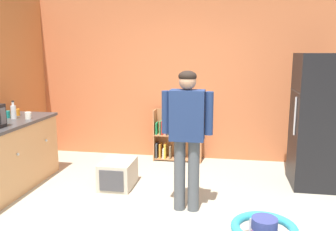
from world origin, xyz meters
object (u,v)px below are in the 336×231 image
at_px(refrigerator, 321,121).
at_px(pet_carrier, 118,174).
at_px(clear_bottle, 13,112).
at_px(teal_cup, 7,114).
at_px(bookshelf, 175,138).
at_px(orange_cup, 17,112).
at_px(white_cup, 28,115).
at_px(standing_person, 187,129).

distance_m(refrigerator, pet_carrier, 2.80).
distance_m(clear_bottle, teal_cup, 0.15).
distance_m(pet_carrier, teal_cup, 1.74).
height_order(bookshelf, orange_cup, orange_cup).
bearing_deg(white_cup, standing_person, -12.60).
xyz_separation_m(bookshelf, white_cup, (-1.81, -1.37, 0.58)).
relative_size(standing_person, white_cup, 16.82).
height_order(bookshelf, pet_carrier, bookshelf).
distance_m(standing_person, clear_bottle, 2.47).
bearing_deg(pet_carrier, bookshelf, 66.48).
bearing_deg(standing_person, clear_bottle, 168.81).
bearing_deg(refrigerator, white_cup, -171.92).
distance_m(bookshelf, clear_bottle, 2.52).
distance_m(pet_carrier, white_cup, 1.45).
relative_size(white_cup, orange_cup, 1.00).
relative_size(bookshelf, standing_person, 0.53).
height_order(teal_cup, orange_cup, same).
height_order(refrigerator, white_cup, refrigerator).
xyz_separation_m(pet_carrier, orange_cup, (-1.53, 0.16, 0.77)).
relative_size(refrigerator, teal_cup, 18.74).
bearing_deg(white_cup, refrigerator, 8.08).
relative_size(refrigerator, bookshelf, 2.09).
bearing_deg(bookshelf, pet_carrier, -113.52).
height_order(clear_bottle, orange_cup, clear_bottle).
bearing_deg(bookshelf, teal_cup, -147.90).
relative_size(refrigerator, white_cup, 18.74).
height_order(refrigerator, teal_cup, refrigerator).
xyz_separation_m(pet_carrier, clear_bottle, (-1.43, -0.06, 0.82)).
xyz_separation_m(bookshelf, teal_cup, (-2.14, -1.34, 0.58)).
bearing_deg(white_cup, orange_cup, 145.70).
xyz_separation_m(standing_person, teal_cup, (-2.55, 0.52, -0.01)).
bearing_deg(teal_cup, clear_bottle, -19.19).
relative_size(bookshelf, orange_cup, 8.95).
bearing_deg(orange_cup, standing_person, -15.52).
distance_m(bookshelf, orange_cup, 2.48).
bearing_deg(teal_cup, pet_carrier, 0.47).
bearing_deg(bookshelf, orange_cup, -150.97).
bearing_deg(clear_bottle, standing_person, -11.19).
bearing_deg(white_cup, bookshelf, 37.17).
relative_size(standing_person, pet_carrier, 2.90).
xyz_separation_m(refrigerator, clear_bottle, (-4.09, -0.57, 0.11)).
bearing_deg(white_cup, pet_carrier, 1.90).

